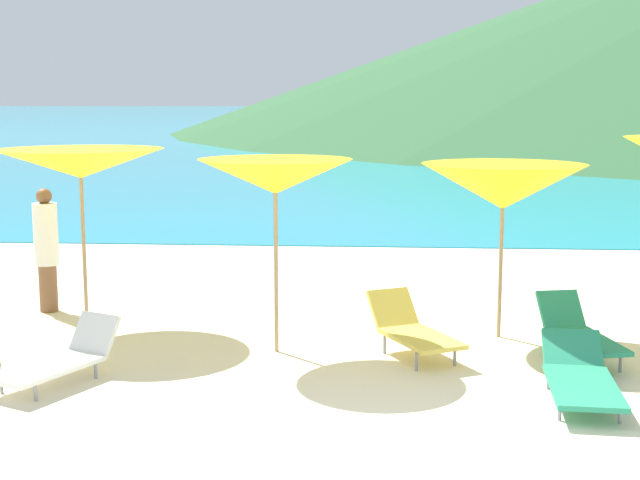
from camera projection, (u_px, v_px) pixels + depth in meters
name	position (u px, v px, depth m)	size (l,w,h in m)	color
ground_plane	(391.00, 263.00, 16.56)	(50.00, 100.00, 0.30)	beige
ocean_water	(387.00, 112.00, 234.16)	(650.00, 440.00, 0.02)	teal
umbrella_1	(80.00, 164.00, 10.98)	(2.12, 2.12, 2.26)	#9E7F59
umbrella_2	(275.00, 177.00, 9.88)	(1.85, 1.85, 2.20)	#9E7F59
umbrella_3	(503.00, 187.00, 10.55)	(2.05, 2.05, 2.11)	#9E7F59
lounge_chair_0	(579.00, 332.00, 9.86)	(0.82, 1.51, 0.64)	#268C66
lounge_chair_1	(60.00, 359.00, 9.05)	(1.09, 1.51, 0.59)	white
lounge_chair_5	(412.00, 329.00, 9.97)	(1.12, 1.46, 0.65)	#D8BF4C
lounge_chair_6	(580.00, 377.00, 8.52)	(0.71, 1.69, 0.49)	#268C66
beachgoer_0	(46.00, 247.00, 12.00)	(0.32, 0.32, 1.68)	brown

